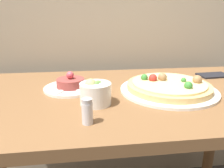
# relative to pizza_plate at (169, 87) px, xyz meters

# --- Properties ---
(dining_table) EXTENTS (1.34, 0.70, 0.77)m
(dining_table) POSITION_rel_pizza_plate_xyz_m (-0.19, 0.01, -0.13)
(dining_table) COLOR brown
(dining_table) RESTS_ON ground_plane
(pizza_plate) EXTENTS (0.37, 0.37, 0.07)m
(pizza_plate) POSITION_rel_pizza_plate_xyz_m (0.00, 0.00, 0.00)
(pizza_plate) COLOR white
(pizza_plate) RESTS_ON dining_table
(tartare_plate) EXTENTS (0.21, 0.21, 0.07)m
(tartare_plate) POSITION_rel_pizza_plate_xyz_m (-0.38, 0.07, -0.00)
(tartare_plate) COLOR white
(tartare_plate) RESTS_ON dining_table
(small_bowl) EXTENTS (0.10, 0.10, 0.09)m
(small_bowl) POSITION_rel_pizza_plate_xyz_m (-0.29, -0.09, 0.02)
(small_bowl) COLOR white
(small_bowl) RESTS_ON dining_table
(napkin) EXTENTS (0.15, 0.10, 0.01)m
(napkin) POSITION_rel_pizza_plate_xyz_m (0.30, 0.18, -0.01)
(napkin) COLOR black
(napkin) RESTS_ON dining_table
(salt_shaker) EXTENTS (0.03, 0.03, 0.07)m
(salt_shaker) POSITION_rel_pizza_plate_xyz_m (-0.32, -0.22, 0.02)
(salt_shaker) COLOR silver
(salt_shaker) RESTS_ON dining_table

